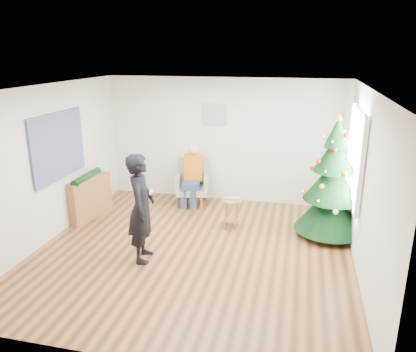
% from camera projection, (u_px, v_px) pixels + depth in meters
% --- Properties ---
extents(floor, '(5.00, 5.00, 0.00)m').
position_uv_depth(floor, '(194.00, 251.00, 6.58)').
color(floor, brown).
rests_on(floor, ground).
extents(ceiling, '(5.00, 5.00, 0.00)m').
position_uv_depth(ceiling, '(192.00, 88.00, 5.81)').
color(ceiling, white).
rests_on(ceiling, wall_back).
extents(wall_back, '(5.00, 0.00, 5.00)m').
position_uv_depth(wall_back, '(224.00, 140.00, 8.52)').
color(wall_back, silver).
rests_on(wall_back, floor).
extents(wall_front, '(5.00, 0.00, 5.00)m').
position_uv_depth(wall_front, '(124.00, 249.00, 3.87)').
color(wall_front, silver).
rests_on(wall_front, floor).
extents(wall_left, '(0.00, 5.00, 5.00)m').
position_uv_depth(wall_left, '(48.00, 164.00, 6.74)').
color(wall_left, silver).
rests_on(wall_left, floor).
extents(wall_right, '(0.00, 5.00, 5.00)m').
position_uv_depth(wall_right, '(365.00, 186.00, 5.65)').
color(wall_right, silver).
rests_on(wall_right, floor).
extents(window_panel, '(0.04, 1.30, 1.40)m').
position_uv_depth(window_panel, '(357.00, 155.00, 6.53)').
color(window_panel, white).
rests_on(window_panel, wall_right).
extents(curtains, '(0.05, 1.75, 1.50)m').
position_uv_depth(curtains, '(355.00, 155.00, 6.53)').
color(curtains, white).
rests_on(curtains, wall_right).
extents(christmas_tree, '(1.19, 1.19, 2.16)m').
position_uv_depth(christmas_tree, '(333.00, 183.00, 6.86)').
color(christmas_tree, '#3F2816').
rests_on(christmas_tree, floor).
extents(stool, '(0.37, 0.37, 0.56)m').
position_uv_depth(stool, '(231.00, 214.00, 7.34)').
color(stool, brown).
rests_on(stool, floor).
extents(laptop, '(0.33, 0.23, 0.02)m').
position_uv_depth(laptop, '(232.00, 199.00, 7.25)').
color(laptop, silver).
rests_on(laptop, stool).
extents(armchair, '(0.77, 0.73, 0.96)m').
position_uv_depth(armchair, '(192.00, 188.00, 8.52)').
color(armchair, gray).
rests_on(armchair, floor).
extents(seated_person, '(0.43, 0.58, 1.26)m').
position_uv_depth(seated_person, '(192.00, 175.00, 8.39)').
color(seated_person, navy).
rests_on(seated_person, armchair).
extents(standing_man, '(0.53, 0.69, 1.69)m').
position_uv_depth(standing_man, '(141.00, 208.00, 6.10)').
color(standing_man, black).
rests_on(standing_man, floor).
extents(game_controller, '(0.06, 0.13, 0.04)m').
position_uv_depth(game_controller, '(151.00, 192.00, 5.94)').
color(game_controller, white).
rests_on(game_controller, standing_man).
extents(console, '(0.53, 1.04, 0.80)m').
position_uv_depth(console, '(89.00, 198.00, 7.79)').
color(console, brown).
rests_on(console, floor).
extents(garland, '(0.14, 0.90, 0.14)m').
position_uv_depth(garland, '(87.00, 177.00, 7.67)').
color(garland, black).
rests_on(garland, console).
extents(tapestry, '(0.03, 1.50, 1.15)m').
position_uv_depth(tapestry, '(59.00, 146.00, 6.94)').
color(tapestry, black).
rests_on(tapestry, wall_left).
extents(framed_picture, '(0.52, 0.05, 0.42)m').
position_uv_depth(framed_picture, '(214.00, 114.00, 8.36)').
color(framed_picture, tan).
rests_on(framed_picture, wall_back).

